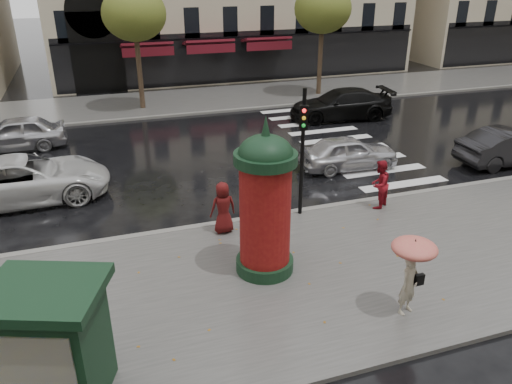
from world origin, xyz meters
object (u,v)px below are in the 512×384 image
object	(u,v)px
car_black	(341,104)
newsstand	(52,343)
car_far_silver	(14,134)
woman_red	(379,184)
car_darkgrey	(511,147)
woman_umbrella	(412,265)
man_burgundy	(223,208)
traffic_light	(303,141)
morris_column	(265,201)
car_silver	(348,152)
car_white	(23,179)

from	to	relation	value
car_black	newsstand	bearing A→B (deg)	-34.90
car_black	car_far_silver	xyz separation A→B (m)	(-15.97, 0.13, -0.05)
car_black	woman_red	bearing A→B (deg)	-14.14
car_black	car_darkgrey	bearing A→B (deg)	29.71
woman_umbrella	car_darkgrey	xyz separation A→B (m)	(9.75, 7.16, -0.67)
man_burgundy	car_far_silver	size ratio (longest dim) A/B	0.37
man_burgundy	car_darkgrey	world-z (taller)	man_burgundy
traffic_light	newsstand	xyz separation A→B (m)	(-7.19, -5.50, -1.25)
morris_column	man_burgundy	bearing A→B (deg)	101.76
traffic_light	car_silver	xyz separation A→B (m)	(3.55, 3.41, -1.93)
newsstand	car_white	xyz separation A→B (m)	(-1.33, 9.75, -0.56)
morris_column	car_black	bearing A→B (deg)	55.29
woman_umbrella	car_darkgrey	size ratio (longest dim) A/B	0.44
car_black	car_far_silver	bearing A→B (deg)	-83.66
car_silver	woman_red	bearing A→B (deg)	169.45
woman_red	morris_column	world-z (taller)	morris_column
woman_umbrella	man_burgundy	xyz separation A→B (m)	(-3.00, 5.09, -0.49)
car_white	car_black	bearing A→B (deg)	-72.09
man_burgundy	car_darkgrey	bearing A→B (deg)	-174.56
newsstand	car_black	bearing A→B (deg)	48.31
morris_column	woman_umbrella	bearing A→B (deg)	-47.52
man_burgundy	morris_column	xyz separation A→B (m)	(0.49, -2.35, 1.21)
man_burgundy	car_black	size ratio (longest dim) A/B	0.30
car_silver	newsstand	bearing A→B (deg)	132.50
man_burgundy	car_darkgrey	size ratio (longest dim) A/B	0.36
woman_umbrella	traffic_light	xyz separation A→B (m)	(-0.35, 5.42, 1.20)
car_far_silver	car_darkgrey	bearing A→B (deg)	65.27
car_white	car_far_silver	distance (m)	5.93
car_black	car_white	bearing A→B (deg)	-62.42
woman_red	car_far_silver	distance (m)	15.93
car_black	car_silver	bearing A→B (deg)	-18.12
car_darkgrey	car_white	size ratio (longest dim) A/B	0.78
woman_umbrella	car_far_silver	world-z (taller)	woman_umbrella
woman_umbrella	woman_red	bearing A→B (deg)	65.53
car_silver	car_black	world-z (taller)	car_black
newsstand	car_silver	size ratio (longest dim) A/B	0.62
car_darkgrey	car_far_silver	distance (m)	21.19
woman_red	newsstand	distance (m)	11.14
traffic_light	car_far_silver	size ratio (longest dim) A/B	0.95
morris_column	woman_red	bearing A→B (deg)	25.91
car_black	woman_umbrella	bearing A→B (deg)	-15.33
traffic_light	car_darkgrey	xyz separation A→B (m)	(10.10, 1.75, -1.87)
man_burgundy	car_silver	xyz separation A→B (m)	(6.21, 3.74, -0.24)
woman_umbrella	woman_red	world-z (taller)	woman_umbrella
car_darkgrey	man_burgundy	bearing A→B (deg)	100.24
woman_red	car_far_silver	bearing A→B (deg)	-75.93
morris_column	car_white	xyz separation A→B (m)	(-6.36, 6.93, -1.33)
newsstand	car_white	distance (m)	9.86
woman_red	morris_column	size ratio (longest dim) A/B	0.39
car_darkgrey	car_black	size ratio (longest dim) A/B	0.83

